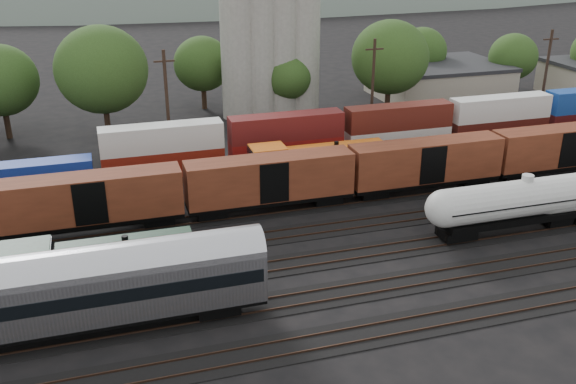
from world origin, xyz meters
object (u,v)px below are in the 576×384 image
object	(u,v)px
green_locomotive	(87,265)
tank_car_a	(524,200)
orange_locomotive	(309,162)
grain_silo	(269,31)
passenger_coach	(57,290)

from	to	relation	value
green_locomotive	tank_car_a	bearing A→B (deg)	0.00
green_locomotive	orange_locomotive	world-z (taller)	orange_locomotive
grain_silo	tank_car_a	bearing A→B (deg)	-75.34
green_locomotive	grain_silo	world-z (taller)	grain_silo
green_locomotive	orange_locomotive	distance (m)	25.97
passenger_coach	tank_car_a	bearing A→B (deg)	7.74
tank_car_a	orange_locomotive	world-z (taller)	tank_car_a
orange_locomotive	passenger_coach	bearing A→B (deg)	-138.85
orange_locomotive	grain_silo	bearing A→B (deg)	83.02
tank_car_a	grain_silo	bearing A→B (deg)	104.66
passenger_coach	grain_silo	bearing A→B (deg)	60.46
green_locomotive	orange_locomotive	xyz separation A→B (m)	(21.21, 15.00, 0.04)
tank_car_a	passenger_coach	size ratio (longest dim) A/B	0.71
passenger_coach	orange_locomotive	bearing A→B (deg)	41.15
tank_car_a	passenger_coach	xyz separation A→B (m)	(-36.80, -5.00, 0.73)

